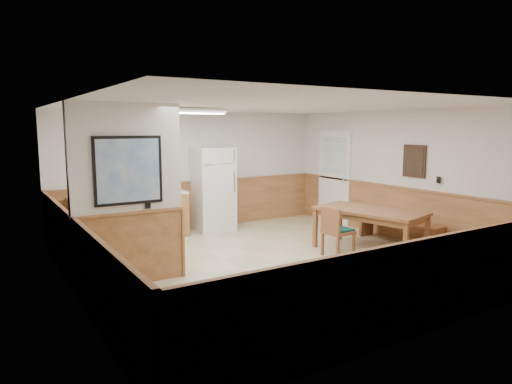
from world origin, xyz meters
TOP-DOWN VIEW (x-y plane):
  - ground at (0.00, 0.00)m, footprint 6.00×6.00m
  - ceiling at (0.00, 0.00)m, footprint 6.00×6.00m
  - back_wall at (0.00, 3.00)m, footprint 6.00×0.02m
  - right_wall at (3.00, 0.00)m, footprint 0.02×6.00m
  - left_wall at (-3.00, 0.00)m, footprint 0.02×6.00m
  - wainscot_back at (0.00, 2.98)m, footprint 6.00×0.04m
  - wainscot_right at (2.98, 0.00)m, footprint 0.04×6.00m
  - wainscot_left at (-2.98, 0.00)m, footprint 0.04×6.00m
  - partition_wall at (-2.25, 0.19)m, footprint 1.50×0.20m
  - kitchen_counter at (-1.21, 2.68)m, footprint 2.20×0.61m
  - exterior_door at (2.96, 1.90)m, footprint 0.07×1.02m
  - kitchen_window at (-2.10, 2.98)m, footprint 0.80×0.04m
  - wall_painting at (2.97, -0.30)m, footprint 0.04×0.50m
  - fluorescent_fixture at (-0.80, 1.30)m, footprint 1.20×0.30m
  - refrigerator at (0.26, 2.63)m, footprint 0.80×0.73m
  - dining_table at (1.82, -0.34)m, footprint 1.37×2.03m
  - dining_bench at (2.71, -0.24)m, footprint 0.46×1.71m
  - dining_chair at (1.07, -0.28)m, footprint 0.61×0.45m
  - fire_extinguisher at (-0.67, 2.66)m, footprint 0.14×0.14m
  - soap_bottle at (-2.24, 2.69)m, footprint 0.08×0.08m

SIDE VIEW (x-z plane):
  - ground at x=0.00m, z-range 0.00..0.00m
  - dining_bench at x=2.71m, z-range 0.12..0.57m
  - kitchen_counter at x=-1.21m, z-range -0.04..0.96m
  - dining_chair at x=1.07m, z-range 0.07..0.92m
  - wainscot_back at x=0.00m, z-range 0.00..1.00m
  - wainscot_right at x=2.98m, z-range 0.00..1.00m
  - wainscot_left at x=-2.98m, z-range 0.00..1.00m
  - dining_table at x=1.82m, z-range 0.28..1.03m
  - refrigerator at x=0.26m, z-range 0.00..1.76m
  - soap_bottle at x=-2.24m, z-range 0.90..1.12m
  - exterior_door at x=2.96m, z-range -0.02..2.13m
  - fire_extinguisher at x=-0.67m, z-range 0.87..1.35m
  - partition_wall at x=-2.25m, z-range -0.02..2.48m
  - back_wall at x=0.00m, z-range 0.00..2.50m
  - right_wall at x=3.00m, z-range 0.00..2.50m
  - left_wall at x=-3.00m, z-range 0.00..2.50m
  - kitchen_window at x=-2.10m, z-range 1.05..2.05m
  - wall_painting at x=2.97m, z-range 1.25..1.85m
  - fluorescent_fixture at x=-0.80m, z-range 2.40..2.49m
  - ceiling at x=0.00m, z-range 2.49..2.51m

